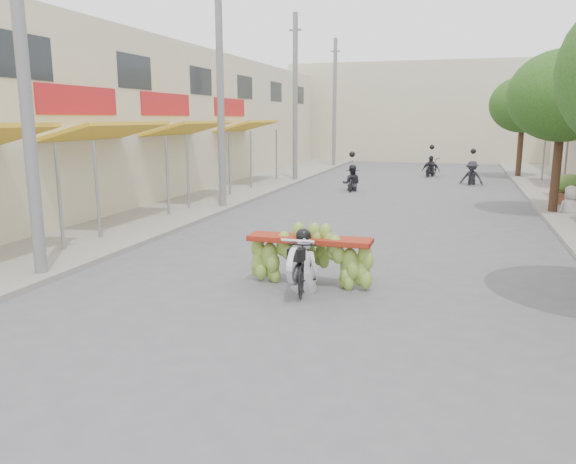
{
  "coord_description": "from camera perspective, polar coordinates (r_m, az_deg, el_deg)",
  "views": [
    {
      "loc": [
        2.37,
        -5.82,
        3.11
      ],
      "look_at": [
        -0.49,
        3.62,
        1.1
      ],
      "focal_mm": 35.0,
      "sensor_mm": 36.0,
      "label": 1
    }
  ],
  "objects": [
    {
      "name": "produce_crate_far",
      "position": [
        22.29,
        26.72,
        4.11
      ],
      "size": [
        1.2,
        0.88,
        1.16
      ],
      "color": "brown",
      "rests_on": "ground"
    },
    {
      "name": "bg_motorbike_b",
      "position": [
        28.05,
        18.22,
        6.33
      ],
      "size": [
        1.14,
        1.68,
        1.95
      ],
      "color": "black",
      "rests_on": "ground"
    },
    {
      "name": "street_tree_mid",
      "position": [
        20.07,
        26.18,
        12.29
      ],
      "size": [
        3.4,
        3.4,
        5.25
      ],
      "color": "#3A2719",
      "rests_on": "ground"
    },
    {
      "name": "utility_pole_back",
      "position": [
        36.67,
        4.75,
        12.9
      ],
      "size": [
        0.6,
        0.24,
        8.0
      ],
      "color": "slate",
      "rests_on": "ground"
    },
    {
      "name": "far_building",
      "position": [
        43.89,
        14.07,
        11.68
      ],
      "size": [
        20.0,
        6.0,
        7.0
      ],
      "primitive_type": "cube",
      "color": "beige",
      "rests_on": "ground"
    },
    {
      "name": "bg_motorbike_a",
      "position": [
        24.56,
        6.49,
        5.93
      ],
      "size": [
        0.84,
        1.6,
        1.95
      ],
      "color": "black",
      "rests_on": "ground"
    },
    {
      "name": "utility_pole_far",
      "position": [
        27.94,
        0.73,
        13.38
      ],
      "size": [
        0.6,
        0.24,
        8.0
      ],
      "color": "slate",
      "rests_on": "ground"
    },
    {
      "name": "bg_motorbike_c",
      "position": [
        31.46,
        14.35,
        6.9
      ],
      "size": [
        1.06,
        1.82,
        1.95
      ],
      "color": "black",
      "rests_on": "ground"
    },
    {
      "name": "banana_motorbike",
      "position": [
        10.34,
        1.89,
        -2.17
      ],
      "size": [
        2.33,
        1.87,
        1.94
      ],
      "color": "black",
      "rests_on": "ground"
    },
    {
      "name": "street_tree_far",
      "position": [
        31.98,
        22.81,
        11.84
      ],
      "size": [
        3.4,
        3.4,
        5.25
      ],
      "color": "#3A2719",
      "rests_on": "ground"
    },
    {
      "name": "ground",
      "position": [
        7.02,
        -4.91,
        -14.84
      ],
      "size": [
        120.0,
        120.0,
        0.0
      ],
      "primitive_type": "plane",
      "color": "#58585D",
      "rests_on": "ground"
    },
    {
      "name": "shophouse_row_left",
      "position": [
        24.46,
        -19.41,
        10.61
      ],
      "size": [
        9.77,
        40.0,
        6.0
      ],
      "color": "beige",
      "rests_on": "ground"
    },
    {
      "name": "sidewalk_left",
      "position": [
        23.04,
        -7.31,
        3.81
      ],
      "size": [
        4.0,
        60.0,
        0.12
      ],
      "primitive_type": "cube",
      "color": "gray",
      "rests_on": "ground"
    },
    {
      "name": "utility_pole_near",
      "position": [
        11.79,
        -25.33,
        14.9
      ],
      "size": [
        0.6,
        0.24,
        8.0
      ],
      "color": "slate",
      "rests_on": "ground"
    },
    {
      "name": "utility_pole_mid",
      "position": [
        19.47,
        -6.89,
        14.13
      ],
      "size": [
        0.6,
        0.24,
        8.0
      ],
      "color": "slate",
      "rests_on": "ground"
    },
    {
      "name": "pedestrian",
      "position": [
        20.33,
        26.95,
        4.24
      ],
      "size": [
        0.95,
        0.71,
        1.72
      ],
      "rotation": [
        0.0,
        0.0,
        3.41
      ],
      "color": "silver",
      "rests_on": "ground"
    }
  ]
}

